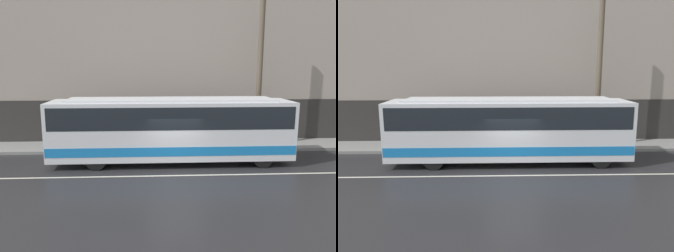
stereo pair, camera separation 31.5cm
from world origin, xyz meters
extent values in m
plane|color=#262628|center=(0.00, 0.00, 0.00)|extent=(60.00, 60.00, 0.00)
cube|color=gray|center=(0.00, 5.32, 0.08)|extent=(60.00, 2.63, 0.17)
cube|color=gray|center=(0.00, 6.78, 5.91)|extent=(60.00, 0.30, 11.82)
cube|color=#2D2B28|center=(0.00, 6.62, 1.40)|extent=(60.00, 0.06, 2.80)
cube|color=beige|center=(0.00, 0.00, 0.00)|extent=(54.00, 0.14, 0.01)
cube|color=silver|center=(-0.11, 2.12, 1.79)|extent=(12.17, 2.53, 2.87)
cube|color=#1972BF|center=(-0.11, 2.12, 0.90)|extent=(12.11, 2.56, 0.45)
cube|color=black|center=(-0.11, 2.12, 2.50)|extent=(11.81, 2.55, 1.09)
cube|color=orange|center=(5.92, 2.12, 3.03)|extent=(0.12, 1.90, 0.28)
cube|color=silver|center=(-0.11, 2.12, 3.28)|extent=(10.35, 2.15, 0.12)
cylinder|color=black|center=(4.37, 1.02, 0.50)|extent=(0.99, 0.28, 0.99)
cylinder|color=black|center=(4.37, 3.23, 0.50)|extent=(0.99, 0.28, 0.99)
cylinder|color=black|center=(-3.80, 1.02, 0.50)|extent=(0.99, 0.28, 0.99)
cylinder|color=black|center=(-3.80, 3.23, 0.50)|extent=(0.99, 0.28, 0.99)
cylinder|color=brown|center=(5.25, 4.79, 4.56)|extent=(0.32, 0.32, 8.79)
camera|label=1|loc=(-1.12, -14.31, 4.99)|focal=35.00mm
camera|label=2|loc=(-0.80, -14.33, 4.99)|focal=35.00mm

